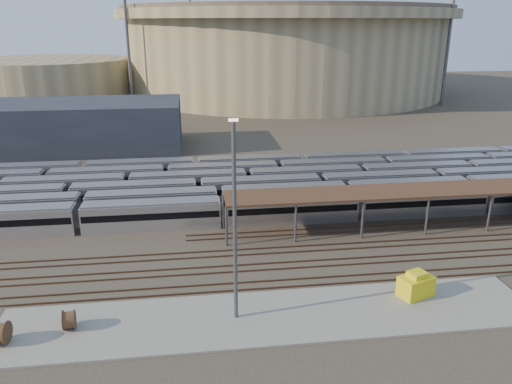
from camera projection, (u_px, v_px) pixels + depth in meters
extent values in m
plane|color=#383026|center=(293.00, 246.00, 61.13)|extent=(420.00, 420.00, 0.00)
cube|color=gray|center=(272.00, 317.00, 46.41)|extent=(50.00, 9.00, 0.20)
cube|color=silver|center=(223.00, 212.00, 67.06)|extent=(112.00, 2.90, 3.60)
cube|color=silver|center=(220.00, 202.00, 70.97)|extent=(112.00, 2.90, 3.60)
cube|color=silver|center=(321.00, 188.00, 76.89)|extent=(112.00, 2.90, 3.60)
cube|color=silver|center=(248.00, 183.00, 79.48)|extent=(112.00, 2.90, 3.60)
cube|color=silver|center=(279.00, 174.00, 84.13)|extent=(112.00, 2.90, 3.60)
cube|color=silver|center=(302.00, 166.00, 88.69)|extent=(112.00, 2.90, 3.60)
cylinder|color=#4F4F53|center=(226.00, 227.00, 60.54)|extent=(0.30, 0.30, 5.00)
cylinder|color=#4F4F53|center=(223.00, 211.00, 65.61)|extent=(0.30, 0.30, 5.00)
cylinder|color=#4F4F53|center=(296.00, 223.00, 61.61)|extent=(0.30, 0.30, 5.00)
cylinder|color=#4F4F53|center=(287.00, 208.00, 66.67)|extent=(0.30, 0.30, 5.00)
cylinder|color=#4F4F53|center=(362.00, 220.00, 62.67)|extent=(0.30, 0.30, 5.00)
cylinder|color=#4F4F53|center=(349.00, 205.00, 67.74)|extent=(0.30, 0.30, 5.00)
cylinder|color=#4F4F53|center=(427.00, 217.00, 63.74)|extent=(0.30, 0.30, 5.00)
cylinder|color=#4F4F53|center=(409.00, 202.00, 68.80)|extent=(0.30, 0.30, 5.00)
cylinder|color=#4F4F53|center=(489.00, 213.00, 64.80)|extent=(0.30, 0.30, 5.00)
cylinder|color=#4F4F53|center=(467.00, 199.00, 69.87)|extent=(0.30, 0.30, 5.00)
cube|color=#382517|center=(451.00, 189.00, 65.94)|extent=(60.00, 6.00, 0.30)
cube|color=#4C3323|center=(296.00, 252.00, 59.46)|extent=(170.00, 0.12, 0.18)
cube|color=#4C3323|center=(293.00, 247.00, 60.86)|extent=(170.00, 0.12, 0.18)
cube|color=#4C3323|center=(303.00, 267.00, 55.71)|extent=(170.00, 0.12, 0.18)
cube|color=#4C3323|center=(300.00, 261.00, 57.11)|extent=(170.00, 0.12, 0.18)
cube|color=#4C3323|center=(311.00, 285.00, 51.95)|extent=(170.00, 0.12, 0.18)
cube|color=#4C3323|center=(308.00, 278.00, 53.36)|extent=(170.00, 0.12, 0.18)
cylinder|color=#998F68|center=(284.00, 55.00, 190.99)|extent=(116.00, 116.00, 28.00)
cylinder|color=#998F68|center=(285.00, 12.00, 185.96)|extent=(124.00, 124.00, 3.00)
cylinder|color=brown|center=(285.00, 5.00, 185.23)|extent=(120.00, 120.00, 1.50)
cylinder|color=#998F68|center=(49.00, 80.00, 173.31)|extent=(56.00, 56.00, 14.00)
cube|color=#1E232D|center=(81.00, 126.00, 106.73)|extent=(42.00, 20.00, 10.00)
cylinder|color=#4F4F53|center=(128.00, 49.00, 154.72)|extent=(1.00, 1.00, 36.00)
cylinder|color=#4F4F53|center=(448.00, 49.00, 157.77)|extent=(1.00, 1.00, 36.00)
cylinder|color=#4F4F53|center=(192.00, 42.00, 204.09)|extent=(1.00, 1.00, 36.00)
cylinder|color=brown|center=(0.00, 333.00, 42.09)|extent=(1.31, 2.10, 2.00)
cylinder|color=brown|center=(69.00, 320.00, 44.17)|extent=(1.22, 1.90, 1.79)
cylinder|color=#4F4F53|center=(235.00, 226.00, 43.24)|extent=(0.36, 0.36, 18.30)
cube|color=#FFF2CC|center=(233.00, 120.00, 40.24)|extent=(0.82, 0.35, 0.20)
cube|color=yellow|center=(416.00, 286.00, 49.52)|extent=(3.85, 3.12, 2.08)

